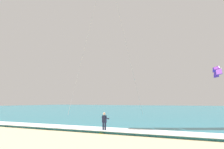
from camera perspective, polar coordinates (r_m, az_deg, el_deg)
name	(u,v)px	position (r m, az deg, el deg)	size (l,w,h in m)	color
sea	(185,109)	(77.20, 18.28, -8.42)	(200.00, 120.00, 0.20)	teal
surf_foam	(98,129)	(20.18, -3.64, -13.69)	(200.00, 2.59, 0.04)	white
surfboard	(104,133)	(19.19, -2.01, -14.64)	(0.52, 1.42, 0.09)	yellow
kitesurfer	(104,121)	(19.10, -1.97, -11.92)	(0.55, 0.54, 1.69)	#191E38
kite_distant	(217,70)	(44.37, 25.25, 0.97)	(1.60, 5.19, 1.87)	purple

